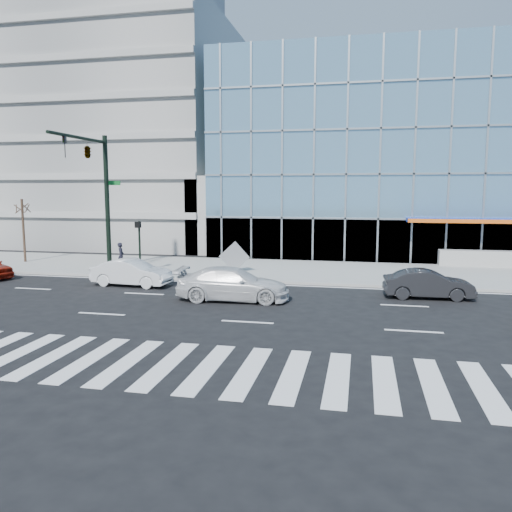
{
  "coord_description": "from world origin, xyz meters",
  "views": [
    {
      "loc": [
        4.1,
        -21.79,
        4.91
      ],
      "look_at": [
        -1.15,
        3.0,
        1.57
      ],
      "focal_mm": 35.0,
      "sensor_mm": 36.0,
      "label": 1
    }
  ],
  "objects_px": {
    "dark_sedan": "(428,284)",
    "ped_signal_post": "(139,239)",
    "white_sedan": "(132,273)",
    "white_suv": "(233,284)",
    "traffic_signal": "(93,168)",
    "pedestrian": "(121,256)",
    "tilted_panel": "(234,257)",
    "street_tree_near": "(22,208)"
  },
  "relations": [
    {
      "from": "dark_sedan",
      "to": "ped_signal_post",
      "type": "bearing_deg",
      "value": 75.59
    },
    {
      "from": "ped_signal_post",
      "to": "white_sedan",
      "type": "height_order",
      "value": "ped_signal_post"
    },
    {
      "from": "dark_sedan",
      "to": "white_suv",
      "type": "bearing_deg",
      "value": 101.4
    },
    {
      "from": "traffic_signal",
      "to": "pedestrian",
      "type": "bearing_deg",
      "value": 58.42
    },
    {
      "from": "ped_signal_post",
      "to": "tilted_panel",
      "type": "distance_m",
      "value": 5.63
    },
    {
      "from": "white_suv",
      "to": "white_sedan",
      "type": "bearing_deg",
      "value": 65.04
    },
    {
      "from": "ped_signal_post",
      "to": "white_sedan",
      "type": "relative_size",
      "value": 0.72
    },
    {
      "from": "white_suv",
      "to": "dark_sedan",
      "type": "xyz_separation_m",
      "value": [
        8.65,
        2.23,
        -0.08
      ]
    },
    {
      "from": "ped_signal_post",
      "to": "white_sedan",
      "type": "distance_m",
      "value": 3.61
    },
    {
      "from": "pedestrian",
      "to": "tilted_panel",
      "type": "bearing_deg",
      "value": -111.26
    },
    {
      "from": "street_tree_near",
      "to": "white_suv",
      "type": "bearing_deg",
      "value": -25.66
    },
    {
      "from": "white_sedan",
      "to": "tilted_panel",
      "type": "height_order",
      "value": "tilted_panel"
    },
    {
      "from": "white_suv",
      "to": "dark_sedan",
      "type": "distance_m",
      "value": 8.94
    },
    {
      "from": "dark_sedan",
      "to": "pedestrian",
      "type": "height_order",
      "value": "pedestrian"
    },
    {
      "from": "traffic_signal",
      "to": "tilted_panel",
      "type": "height_order",
      "value": "traffic_signal"
    },
    {
      "from": "white_suv",
      "to": "pedestrian",
      "type": "relative_size",
      "value": 3.14
    },
    {
      "from": "street_tree_near",
      "to": "tilted_panel",
      "type": "height_order",
      "value": "street_tree_near"
    },
    {
      "from": "ped_signal_post",
      "to": "tilted_panel",
      "type": "xyz_separation_m",
      "value": [
        5.41,
        1.14,
        -1.07
      ]
    },
    {
      "from": "white_sedan",
      "to": "tilted_panel",
      "type": "bearing_deg",
      "value": -42.32
    },
    {
      "from": "street_tree_near",
      "to": "dark_sedan",
      "type": "height_order",
      "value": "street_tree_near"
    },
    {
      "from": "white_sedan",
      "to": "dark_sedan",
      "type": "xyz_separation_m",
      "value": [
        14.65,
        0.0,
        -0.03
      ]
    },
    {
      "from": "pedestrian",
      "to": "tilted_panel",
      "type": "distance_m",
      "value": 7.08
    },
    {
      "from": "white_suv",
      "to": "ped_signal_post",
      "type": "bearing_deg",
      "value": 47.96
    },
    {
      "from": "ped_signal_post",
      "to": "tilted_panel",
      "type": "relative_size",
      "value": 2.31
    },
    {
      "from": "ped_signal_post",
      "to": "street_tree_near",
      "type": "xyz_separation_m",
      "value": [
        -9.5,
        2.56,
        1.64
      ]
    },
    {
      "from": "traffic_signal",
      "to": "street_tree_near",
      "type": "distance_m",
      "value": 7.96
    },
    {
      "from": "white_suv",
      "to": "tilted_panel",
      "type": "relative_size",
      "value": 3.9
    },
    {
      "from": "white_suv",
      "to": "tilted_panel",
      "type": "xyz_separation_m",
      "value": [
        -1.6,
        6.51,
        0.33
      ]
    },
    {
      "from": "white_suv",
      "to": "white_sedan",
      "type": "xyz_separation_m",
      "value": [
        -6.0,
        2.23,
        -0.05
      ]
    },
    {
      "from": "street_tree_near",
      "to": "tilted_panel",
      "type": "distance_m",
      "value": 15.22
    },
    {
      "from": "pedestrian",
      "to": "traffic_signal",
      "type": "bearing_deg",
      "value": 125.84
    },
    {
      "from": "traffic_signal",
      "to": "dark_sedan",
      "type": "distance_m",
      "value": 19.18
    },
    {
      "from": "tilted_panel",
      "to": "traffic_signal",
      "type": "bearing_deg",
      "value": 165.49
    },
    {
      "from": "traffic_signal",
      "to": "white_sedan",
      "type": "distance_m",
      "value": 7.07
    },
    {
      "from": "street_tree_near",
      "to": "dark_sedan",
      "type": "bearing_deg",
      "value": -12.76
    },
    {
      "from": "pedestrian",
      "to": "white_suv",
      "type": "bearing_deg",
      "value": -148.75
    },
    {
      "from": "white_suv",
      "to": "traffic_signal",
      "type": "bearing_deg",
      "value": 57.69
    },
    {
      "from": "street_tree_near",
      "to": "pedestrian",
      "type": "height_order",
      "value": "street_tree_near"
    },
    {
      "from": "white_sedan",
      "to": "pedestrian",
      "type": "distance_m",
      "value": 4.92
    },
    {
      "from": "traffic_signal",
      "to": "white_sedan",
      "type": "bearing_deg",
      "value": -38.29
    },
    {
      "from": "traffic_signal",
      "to": "street_tree_near",
      "type": "height_order",
      "value": "traffic_signal"
    },
    {
      "from": "white_sedan",
      "to": "dark_sedan",
      "type": "relative_size",
      "value": 1.04
    }
  ]
}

